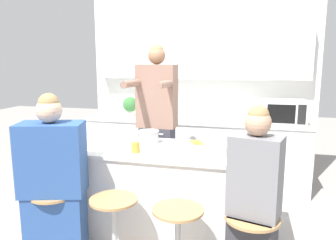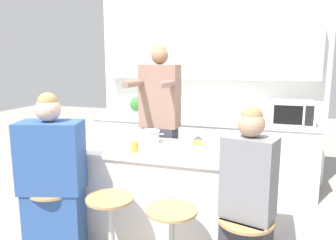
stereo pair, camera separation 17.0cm
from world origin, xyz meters
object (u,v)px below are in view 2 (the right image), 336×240
Objects in this scene: bar_stool_center_left at (111,232)px; person_seated_near at (247,216)px; person_cooking at (160,131)px; kitchen_island at (166,195)px; potted_plant at (137,105)px; person_wrapped_blanket at (53,186)px; fruit_bowl at (244,150)px; microwave at (291,113)px; banana_bunch at (197,142)px; coffee_cup_near at (134,147)px; cooking_pot at (150,136)px; bar_stool_leftmost at (54,223)px.

person_seated_near reaches higher than bar_stool_center_left.
person_cooking reaches higher than person_seated_near.
person_seated_near is (0.78, -0.62, 0.19)m from kitchen_island.
person_seated_near is at bearing -0.74° from bar_stool_center_left.
person_seated_near is at bearing -52.02° from potted_plant.
fruit_bowl is (1.47, 0.63, 0.26)m from person_wrapped_blanket.
fruit_bowl is 0.40× the size of microwave.
person_wrapped_blanket is 8.89× the size of banana_bunch.
bar_stool_center_left is at bearing -95.58° from coffee_cup_near.
microwave is (0.45, 1.55, 0.11)m from fruit_bowl.
person_seated_near is 6.66× the size of fruit_bowl.
bar_stool_center_left is at bearing -123.05° from microwave.
microwave is (1.40, 0.98, 0.12)m from person_cooking.
person_cooking is 1.33× the size of person_seated_near.
cooking_pot is (0.04, -0.42, 0.04)m from person_cooking.
potted_plant is (-0.69, 2.21, 0.71)m from bar_stool_center_left.
potted_plant is (-0.17, 2.22, 0.71)m from bar_stool_leftmost.
potted_plant is (-0.95, 1.60, 0.61)m from kitchen_island.
bar_stool_center_left is 1.32m from person_cooking.
fruit_bowl is at bearing -43.94° from potted_plant.
person_cooking is 8.84× the size of fruit_bowl.
person_wrapped_blanket is at bearing -141.20° from kitchen_island.
coffee_cup_near is (-1.01, 0.42, 0.30)m from person_seated_near.
bar_stool_leftmost is at bearing -141.53° from kitchen_island.
person_wrapped_blanket is at bearing -142.79° from coffee_cup_near.
banana_bunch is (-0.54, 0.83, 0.28)m from person_seated_near.
cooking_pot is at bearing 89.00° from coffee_cup_near.
person_cooking reaches higher than fruit_bowl.
person_seated_near is 4.99× the size of potted_plant.
bar_stool_leftmost is 1.59m from person_seated_near.
microwave reaches higher than bar_stool_leftmost.
person_wrapped_blanket is 5.13× the size of potted_plant.
kitchen_island is at bearing -178.66° from fruit_bowl.
bar_stool_center_left is 0.45× the size of person_wrapped_blanket.
fruit_bowl is at bearing -28.60° from person_cooking.
potted_plant reaches higher than banana_bunch.
bar_stool_center_left is at bearing -14.67° from person_wrapped_blanket.
bar_stool_leftmost is at bearing -143.25° from coffee_cup_near.
person_seated_near reaches higher than potted_plant.
person_wrapped_blanket is at bearing -156.62° from fruit_bowl.
bar_stool_leftmost is at bearing -126.07° from cooking_pot.
potted_plant is at bearing 116.95° from cooking_pot.
bar_stool_center_left is (0.52, 0.01, 0.00)m from bar_stool_leftmost.
person_cooking is 17.88× the size of coffee_cup_near.
potted_plant is (-0.18, 2.22, 0.39)m from person_wrapped_blanket.
person_cooking is 1.29× the size of person_wrapped_blanket.
potted_plant is (-1.74, 2.22, 0.42)m from person_seated_near.
bar_stool_leftmost is at bearing -140.91° from banana_bunch.
person_wrapped_blanket is at bearing -125.60° from cooking_pot.
person_seated_near is 0.71m from fruit_bowl.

